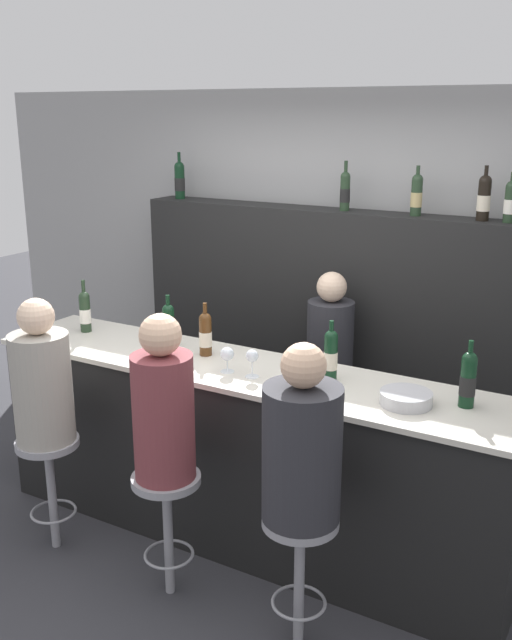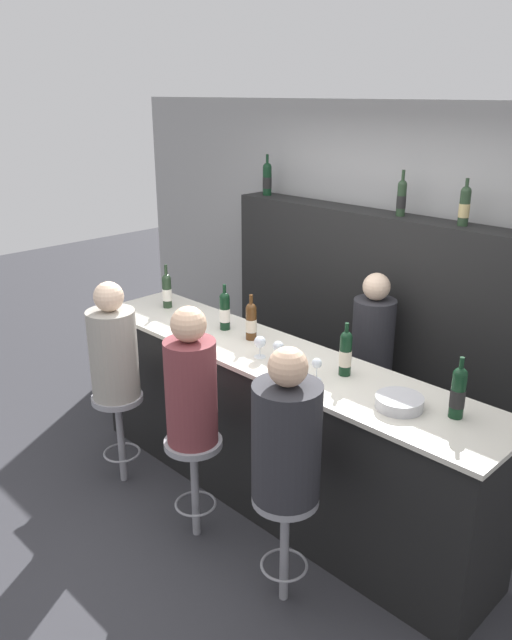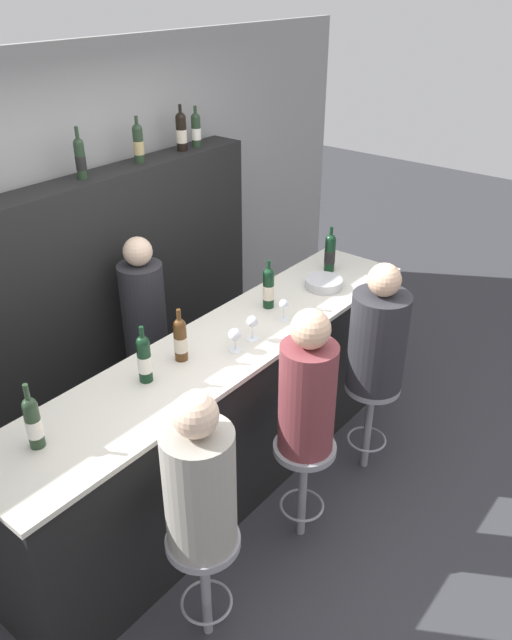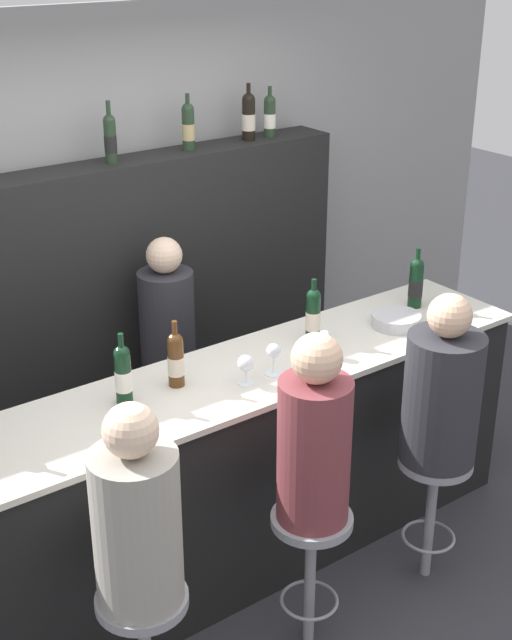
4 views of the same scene
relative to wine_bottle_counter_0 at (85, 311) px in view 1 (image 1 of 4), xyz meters
The scene contains 25 objects.
ground_plane 1.76m from the wine_bottle_counter_0, 17.07° to the right, with size 16.00×16.00×0.00m, color #333338.
wall_back 1.86m from the wine_bottle_counter_0, 48.80° to the left, with size 6.40×0.05×2.60m.
bar_counter 1.40m from the wine_bottle_counter_0, ahead, with size 3.14×0.64×1.08m.
back_bar_cabinet 1.72m from the wine_bottle_counter_0, 43.77° to the left, with size 2.94×0.28×1.80m.
wine_bottle_counter_0 is the anchor object (origin of this frame).
wine_bottle_counter_1 0.67m from the wine_bottle_counter_0, ahead, with size 0.07×0.07×0.33m.
wine_bottle_counter_2 0.93m from the wine_bottle_counter_0, ahead, with size 0.08×0.08×0.31m.
wine_bottle_counter_3 1.72m from the wine_bottle_counter_0, ahead, with size 0.07×0.07×0.33m.
wine_bottle_counter_4 2.44m from the wine_bottle_counter_0, ahead, with size 0.08×0.08×0.33m.
wine_bottle_backbar_0 1.38m from the wine_bottle_counter_0, 93.47° to the left, with size 0.08×0.08×0.35m.
wine_bottle_backbar_1 1.88m from the wine_bottle_counter_0, 42.49° to the left, with size 0.07×0.07×0.33m.
wine_bottle_backbar_2 2.24m from the wine_bottle_counter_0, 33.54° to the left, with size 0.07×0.07×0.31m.
wine_bottle_backbar_3 2.58m from the wine_bottle_counter_0, 28.20° to the left, with size 0.08×0.08×0.33m.
wine_bottle_backbar_4 2.71m from the wine_bottle_counter_0, 26.60° to the left, with size 0.07×0.07×0.30m.
wine_glass_0 1.20m from the wine_bottle_counter_0, ahead, with size 0.08×0.08×0.14m.
wine_glass_1 1.36m from the wine_bottle_counter_0, ahead, with size 0.08×0.08×0.15m.
wine_glass_2 1.66m from the wine_bottle_counter_0, ahead, with size 0.06×0.06×0.14m.
metal_bowl 2.19m from the wine_bottle_counter_0, ahead, with size 0.26×0.26×0.06m.
bar_stool_left 1.03m from the wine_bottle_counter_0, 65.28° to the right, with size 0.35×0.35×0.68m.
guest_seated_left 0.79m from the wine_bottle_counter_0, 65.28° to the right, with size 0.32×0.32×0.82m.
bar_stool_middle 1.51m from the wine_bottle_counter_0, 31.45° to the right, with size 0.35×0.35×0.68m.
guest_seated_middle 1.36m from the wine_bottle_counter_0, 31.45° to the right, with size 0.31×0.31×0.85m.
bar_stool_right 2.15m from the wine_bottle_counter_0, 20.24° to the right, with size 0.35×0.35×0.68m.
guest_seated_right 2.04m from the wine_bottle_counter_0, 20.24° to the right, with size 0.35×0.35×0.83m.
bartender 1.67m from the wine_bottle_counter_0, 30.63° to the left, with size 0.30×0.30×1.46m.
Camera 1 is at (1.93, -2.89, 2.45)m, focal length 40.00 mm.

